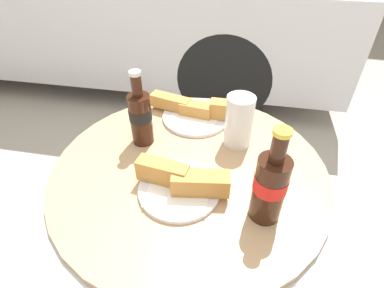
{
  "coord_description": "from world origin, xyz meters",
  "views": [
    {
      "loc": [
        0.12,
        -0.58,
        1.32
      ],
      "look_at": [
        0.0,
        0.04,
        0.81
      ],
      "focal_mm": 28.0,
      "sensor_mm": 36.0,
      "label": 1
    }
  ],
  "objects_px": {
    "cola_bottle_right": "(270,185)",
    "lunch_plate_far": "(197,111)",
    "lunch_plate_near": "(181,183)",
    "drinking_glass": "(239,123)",
    "bistro_table": "(190,210)",
    "cola_bottle_left": "(141,116)"
  },
  "relations": [
    {
      "from": "cola_bottle_left",
      "to": "drinking_glass",
      "type": "xyz_separation_m",
      "value": [
        0.28,
        0.04,
        -0.02
      ]
    },
    {
      "from": "bistro_table",
      "to": "lunch_plate_far",
      "type": "xyz_separation_m",
      "value": [
        -0.02,
        0.24,
        0.21
      ]
    },
    {
      "from": "bistro_table",
      "to": "lunch_plate_far",
      "type": "distance_m",
      "value": 0.32
    },
    {
      "from": "bistro_table",
      "to": "drinking_glass",
      "type": "relative_size",
      "value": 4.85
    },
    {
      "from": "lunch_plate_near",
      "to": "lunch_plate_far",
      "type": "relative_size",
      "value": 0.74
    },
    {
      "from": "drinking_glass",
      "to": "bistro_table",
      "type": "bearing_deg",
      "value": -132.71
    },
    {
      "from": "lunch_plate_near",
      "to": "cola_bottle_left",
      "type": "bearing_deg",
      "value": 131.5
    },
    {
      "from": "lunch_plate_near",
      "to": "drinking_glass",
      "type": "bearing_deg",
      "value": 60.49
    },
    {
      "from": "cola_bottle_right",
      "to": "lunch_plate_far",
      "type": "distance_m",
      "value": 0.43
    },
    {
      "from": "drinking_glass",
      "to": "cola_bottle_left",
      "type": "bearing_deg",
      "value": -171.5
    },
    {
      "from": "bistro_table",
      "to": "lunch_plate_far",
      "type": "relative_size",
      "value": 2.37
    },
    {
      "from": "bistro_table",
      "to": "lunch_plate_near",
      "type": "xyz_separation_m",
      "value": [
        -0.0,
        -0.09,
        0.21
      ]
    },
    {
      "from": "bistro_table",
      "to": "drinking_glass",
      "type": "xyz_separation_m",
      "value": [
        0.12,
        0.13,
        0.26
      ]
    },
    {
      "from": "cola_bottle_right",
      "to": "drinking_glass",
      "type": "xyz_separation_m",
      "value": [
        -0.08,
        0.25,
        -0.02
      ]
    },
    {
      "from": "cola_bottle_right",
      "to": "lunch_plate_near",
      "type": "xyz_separation_m",
      "value": [
        -0.2,
        0.04,
        -0.07
      ]
    },
    {
      "from": "lunch_plate_far",
      "to": "lunch_plate_near",
      "type": "bearing_deg",
      "value": -87.07
    },
    {
      "from": "cola_bottle_right",
      "to": "lunch_plate_far",
      "type": "bearing_deg",
      "value": 120.84
    },
    {
      "from": "bistro_table",
      "to": "drinking_glass",
      "type": "distance_m",
      "value": 0.31
    },
    {
      "from": "cola_bottle_left",
      "to": "drinking_glass",
      "type": "distance_m",
      "value": 0.28
    },
    {
      "from": "drinking_glass",
      "to": "lunch_plate_far",
      "type": "xyz_separation_m",
      "value": [
        -0.14,
        0.11,
        -0.05
      ]
    },
    {
      "from": "cola_bottle_right",
      "to": "drinking_glass",
      "type": "relative_size",
      "value": 1.55
    },
    {
      "from": "drinking_glass",
      "to": "lunch_plate_far",
      "type": "relative_size",
      "value": 0.49
    }
  ]
}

